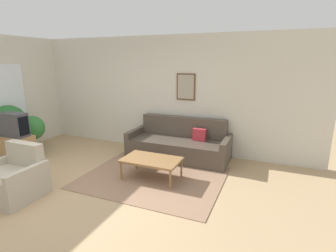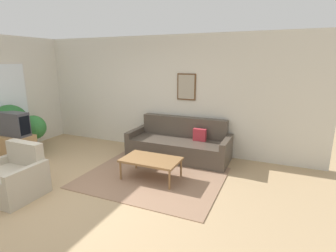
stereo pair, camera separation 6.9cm
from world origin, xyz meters
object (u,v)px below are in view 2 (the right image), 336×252
(coffee_table, at_px, (151,160))
(tv, at_px, (14,124))
(armchair, at_px, (14,179))
(potted_plant_tall, at_px, (10,123))
(couch, at_px, (179,145))

(coffee_table, relative_size, tv, 1.54)
(tv, height_order, armchair, tv)
(armchair, distance_m, potted_plant_tall, 2.23)
(coffee_table, distance_m, armchair, 2.26)
(potted_plant_tall, bearing_deg, coffee_table, 2.09)
(armchair, bearing_deg, tv, 149.42)
(armchair, relative_size, potted_plant_tall, 0.74)
(couch, height_order, coffee_table, couch)
(coffee_table, height_order, armchair, armchair)
(tv, bearing_deg, armchair, -39.00)
(tv, bearing_deg, couch, 26.85)
(armchair, xyz_separation_m, potted_plant_tall, (-1.75, 1.30, 0.47))
(couch, height_order, armchair, couch)
(armchair, height_order, potted_plant_tall, potted_plant_tall)
(coffee_table, relative_size, potted_plant_tall, 0.90)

